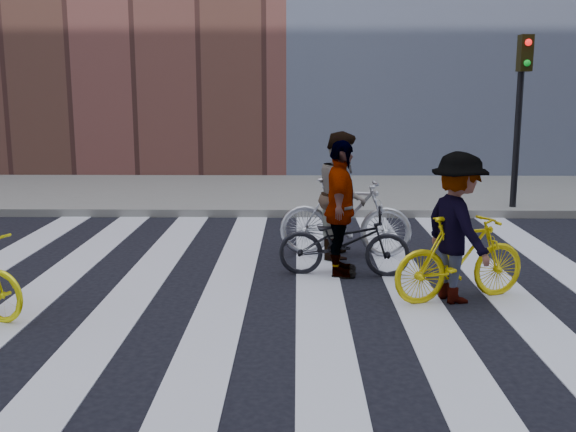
{
  "coord_description": "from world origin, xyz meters",
  "views": [
    {
      "loc": [
        0.29,
        -7.31,
        2.4
      ],
      "look_at": [
        0.18,
        0.3,
        0.94
      ],
      "focal_mm": 42.0,
      "sensor_mm": 36.0,
      "label": 1
    }
  ],
  "objects_px": {
    "bike_yellow_right": "(460,258)",
    "rider_mid": "(342,195)",
    "rider_rear": "(341,209)",
    "bike_dark_rear": "(344,242)",
    "rider_right": "(457,228)",
    "traffic_signal": "(521,94)",
    "bike_silver_mid": "(345,217)"
  },
  "relations": [
    {
      "from": "traffic_signal",
      "to": "rider_mid",
      "type": "bearing_deg",
      "value": -137.45
    },
    {
      "from": "traffic_signal",
      "to": "rider_right",
      "type": "relative_size",
      "value": 1.96
    },
    {
      "from": "bike_yellow_right",
      "to": "rider_rear",
      "type": "relative_size",
      "value": 0.94
    },
    {
      "from": "bike_yellow_right",
      "to": "rider_right",
      "type": "relative_size",
      "value": 0.97
    },
    {
      "from": "bike_yellow_right",
      "to": "rider_mid",
      "type": "distance_m",
      "value": 2.4
    },
    {
      "from": "bike_yellow_right",
      "to": "rider_rear",
      "type": "xyz_separation_m",
      "value": [
        -1.3,
        1.02,
        0.38
      ]
    },
    {
      "from": "bike_silver_mid",
      "to": "bike_dark_rear",
      "type": "height_order",
      "value": "bike_silver_mid"
    },
    {
      "from": "bike_silver_mid",
      "to": "rider_right",
      "type": "xyz_separation_m",
      "value": [
        1.11,
        -2.03,
        0.28
      ]
    },
    {
      "from": "bike_silver_mid",
      "to": "rider_rear",
      "type": "bearing_deg",
      "value": 178.69
    },
    {
      "from": "traffic_signal",
      "to": "bike_dark_rear",
      "type": "height_order",
      "value": "traffic_signal"
    },
    {
      "from": "traffic_signal",
      "to": "bike_dark_rear",
      "type": "xyz_separation_m",
      "value": [
        -3.51,
        -4.21,
        -1.84
      ]
    },
    {
      "from": "rider_right",
      "to": "rider_rear",
      "type": "height_order",
      "value": "rider_rear"
    },
    {
      "from": "rider_mid",
      "to": "bike_dark_rear",
      "type": "bearing_deg",
      "value": -175.71
    },
    {
      "from": "bike_yellow_right",
      "to": "bike_silver_mid",
      "type": "bearing_deg",
      "value": 11.03
    },
    {
      "from": "rider_rear",
      "to": "rider_mid",
      "type": "bearing_deg",
      "value": 0.07
    },
    {
      "from": "bike_silver_mid",
      "to": "rider_right",
      "type": "bearing_deg",
      "value": -145.02
    },
    {
      "from": "traffic_signal",
      "to": "bike_silver_mid",
      "type": "bearing_deg",
      "value": -137.04
    },
    {
      "from": "bike_silver_mid",
      "to": "rider_rear",
      "type": "distance_m",
      "value": 1.07
    },
    {
      "from": "rider_mid",
      "to": "traffic_signal",
      "type": "bearing_deg",
      "value": -41.12
    },
    {
      "from": "bike_yellow_right",
      "to": "rider_mid",
      "type": "relative_size",
      "value": 0.92
    },
    {
      "from": "rider_rear",
      "to": "traffic_signal",
      "type": "bearing_deg",
      "value": -35.34
    },
    {
      "from": "rider_right",
      "to": "bike_dark_rear",
      "type": "bearing_deg",
      "value": 30.96
    },
    {
      "from": "rider_mid",
      "to": "rider_rear",
      "type": "distance_m",
      "value": 1.02
    },
    {
      "from": "bike_dark_rear",
      "to": "traffic_signal",
      "type": "bearing_deg",
      "value": -34.95
    },
    {
      "from": "bike_dark_rear",
      "to": "rider_right",
      "type": "relative_size",
      "value": 0.99
    },
    {
      "from": "traffic_signal",
      "to": "rider_right",
      "type": "xyz_separation_m",
      "value": [
        -2.32,
        -5.22,
        -1.43
      ]
    },
    {
      "from": "bike_yellow_right",
      "to": "bike_dark_rear",
      "type": "distance_m",
      "value": 1.61
    },
    {
      "from": "bike_silver_mid",
      "to": "rider_rear",
      "type": "xyz_separation_m",
      "value": [
        -0.14,
        -1.02,
        0.31
      ]
    },
    {
      "from": "bike_silver_mid",
      "to": "rider_rear",
      "type": "relative_size",
      "value": 1.08
    },
    {
      "from": "bike_silver_mid",
      "to": "bike_dark_rear",
      "type": "xyz_separation_m",
      "value": [
        -0.09,
        -1.02,
        -0.12
      ]
    },
    {
      "from": "bike_dark_rear",
      "to": "rider_rear",
      "type": "distance_m",
      "value": 0.43
    },
    {
      "from": "bike_dark_rear",
      "to": "rider_right",
      "type": "distance_m",
      "value": 1.62
    }
  ]
}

